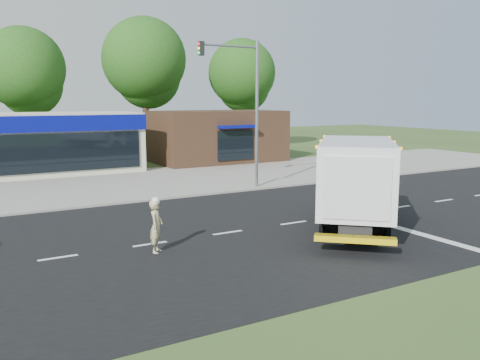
{
  "coord_description": "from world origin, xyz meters",
  "views": [
    {
      "loc": [
        -11.72,
        -15.94,
        4.86
      ],
      "look_at": [
        -1.71,
        1.3,
        1.7
      ],
      "focal_mm": 38.0,
      "sensor_mm": 36.0,
      "label": 1
    }
  ],
  "objects": [
    {
      "name": "ground",
      "position": [
        0.0,
        0.0,
        0.0
      ],
      "size": [
        120.0,
        120.0,
        0.0
      ],
      "primitive_type": "plane",
      "color": "#385123",
      "rests_on": "ground"
    },
    {
      "name": "road_asphalt",
      "position": [
        0.0,
        0.0,
        0.0
      ],
      "size": [
        60.0,
        14.0,
        0.02
      ],
      "primitive_type": "cube",
      "color": "black",
      "rests_on": "ground"
    },
    {
      "name": "sidewalk",
      "position": [
        0.0,
        8.2,
        0.06
      ],
      "size": [
        60.0,
        2.4,
        0.12
      ],
      "primitive_type": "cube",
      "color": "gray",
      "rests_on": "ground"
    },
    {
      "name": "parking_apron",
      "position": [
        0.0,
        14.0,
        0.01
      ],
      "size": [
        60.0,
        9.0,
        0.02
      ],
      "primitive_type": "cube",
      "color": "gray",
      "rests_on": "ground"
    },
    {
      "name": "lane_markings",
      "position": [
        1.35,
        -1.35,
        0.02
      ],
      "size": [
        55.2,
        7.0,
        0.01
      ],
      "color": "silver",
      "rests_on": "road_asphalt"
    },
    {
      "name": "ems_box_truck",
      "position": [
        1.51,
        -1.82,
        1.98
      ],
      "size": [
        6.97,
        7.32,
        3.43
      ],
      "rotation": [
        0.0,
        0.0,
        0.83
      ],
      "color": "black",
      "rests_on": "ground"
    },
    {
      "name": "emergency_worker",
      "position": [
        -6.12,
        -0.95,
        0.89
      ],
      "size": [
        0.69,
        0.74,
        1.82
      ],
      "rotation": [
        0.0,
        0.0,
        0.95
      ],
      "color": "#C4B482",
      "rests_on": "ground"
    },
    {
      "name": "brown_storefront",
      "position": [
        7.0,
        19.98,
        2.0
      ],
      "size": [
        10.0,
        6.7,
        4.0
      ],
      "color": "#382316",
      "rests_on": "ground"
    },
    {
      "name": "traffic_signal_pole",
      "position": [
        2.35,
        7.6,
        4.92
      ],
      "size": [
        3.51,
        0.25,
        8.0
      ],
      "color": "gray",
      "rests_on": "ground"
    },
    {
      "name": "background_trees",
      "position": [
        -0.85,
        28.16,
        7.38
      ],
      "size": [
        36.77,
        7.39,
        12.1
      ],
      "color": "#332114",
      "rests_on": "ground"
    }
  ]
}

